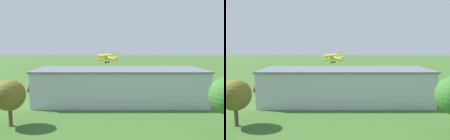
{
  "view_description": "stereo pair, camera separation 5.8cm",
  "coord_description": "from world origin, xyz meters",
  "views": [
    {
      "loc": [
        1.43,
        79.08,
        13.0
      ],
      "look_at": [
        2.96,
        10.08,
        5.29
      ],
      "focal_mm": 36.85,
      "sensor_mm": 36.0,
      "label": 1
    },
    {
      "loc": [
        1.37,
        79.08,
        13.0
      ],
      "look_at": [
        2.96,
        10.08,
        5.29
      ],
      "focal_mm": 36.85,
      "sensor_mm": 36.0,
      "label": 2
    }
  ],
  "objects": [
    {
      "name": "car_red",
      "position": [
        25.27,
        16.09,
        0.86
      ],
      "size": [
        2.41,
        4.22,
        1.67
      ],
      "color": "red",
      "rests_on": "ground_plane"
    },
    {
      "name": "tree_at_field_edge",
      "position": [
        18.41,
        43.91,
        5.02
      ],
      "size": [
        4.98,
        4.98,
        7.54
      ],
      "color": "brown",
      "rests_on": "ground_plane"
    },
    {
      "name": "hangar",
      "position": [
        0.85,
        28.41,
        3.82
      ],
      "size": [
        36.95,
        13.74,
        7.63
      ],
      "color": "#B7BCC6",
      "rests_on": "ground_plane"
    },
    {
      "name": "person_beside_truck",
      "position": [
        -16.84,
        12.98,
        0.76
      ],
      "size": [
        0.39,
        0.39,
        1.54
      ],
      "color": "#3F3F47",
      "rests_on": "ground_plane"
    },
    {
      "name": "biplane",
      "position": [
        4.67,
        3.99,
        8.67
      ],
      "size": [
        7.12,
        9.14,
        3.95
      ],
      "color": "yellow"
    },
    {
      "name": "windsock",
      "position": [
        -30.52,
        -19.54,
        4.73
      ],
      "size": [
        1.18,
        1.39,
        5.37
      ],
      "color": "silver",
      "rests_on": "ground_plane"
    },
    {
      "name": "car_yellow",
      "position": [
        18.97,
        16.56,
        0.85
      ],
      "size": [
        2.1,
        4.61,
        1.63
      ],
      "color": "gold",
      "rests_on": "ground_plane"
    },
    {
      "name": "ground_plane",
      "position": [
        0.0,
        0.0,
        0.0
      ],
      "size": [
        400.0,
        400.0,
        0.0
      ],
      "primitive_type": "plane",
      "color": "#3D6628"
    },
    {
      "name": "person_at_fence_line",
      "position": [
        13.73,
        12.48,
        0.85
      ],
      "size": [
        0.54,
        0.54,
        1.7
      ],
      "color": "beige",
      "rests_on": "ground_plane"
    },
    {
      "name": "person_near_hangar_door",
      "position": [
        19.03,
        11.07,
        0.86
      ],
      "size": [
        0.43,
        0.43,
        1.71
      ],
      "color": "navy",
      "rests_on": "ground_plane"
    },
    {
      "name": "car_black",
      "position": [
        32.36,
        14.66,
        0.86
      ],
      "size": [
        1.98,
        4.36,
        1.67
      ],
      "color": "black",
      "rests_on": "ground_plane"
    }
  ]
}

